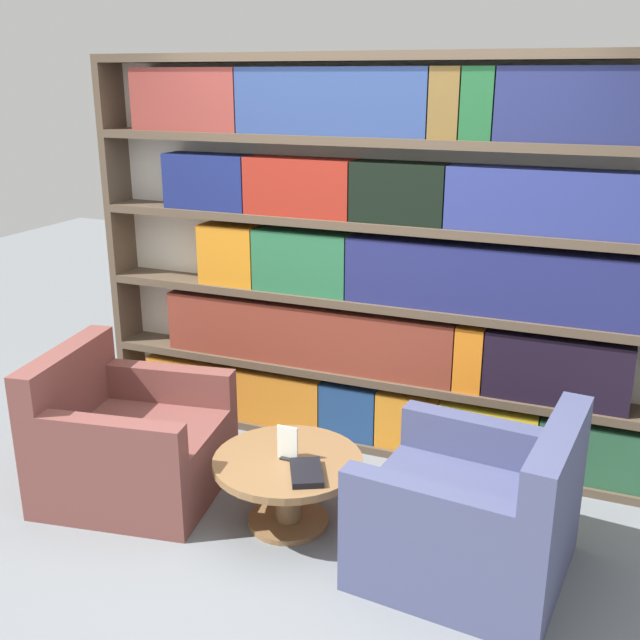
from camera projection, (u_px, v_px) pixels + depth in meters
name	position (u px, v px, depth m)	size (l,w,h in m)	color
ground_plane	(279.00, 550.00, 3.73)	(14.00, 14.00, 0.00)	slate
bookshelf	(376.00, 267.00, 4.46)	(3.54, 0.30, 2.38)	silver
armchair_left	(129.00, 445.00, 4.19)	(1.04, 0.99, 0.82)	brown
armchair_right	(474.00, 519.00, 3.49)	(0.99, 0.94, 0.82)	#42476B
coffee_table	(288.00, 477.00, 3.87)	(0.77, 0.77, 0.38)	brown
table_sign	(288.00, 445.00, 3.81)	(0.11, 0.06, 0.18)	black
stray_book	(306.00, 473.00, 3.66)	(0.26, 0.30, 0.03)	black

